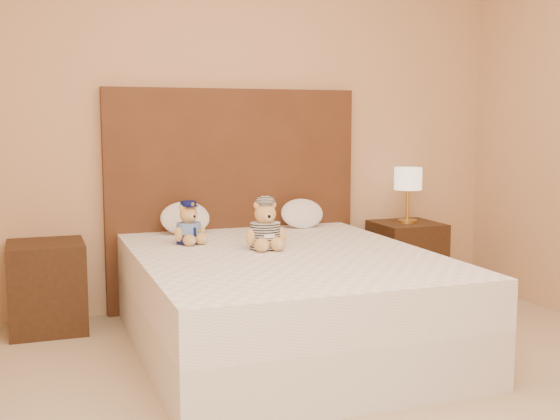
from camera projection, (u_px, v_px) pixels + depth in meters
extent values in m
cube|color=tan|center=(231.00, 111.00, 4.81)|extent=(4.00, 0.04, 2.70)
cube|color=white|center=(283.00, 322.00, 3.98)|extent=(1.60, 2.00, 0.30)
cube|color=white|center=(283.00, 274.00, 3.94)|extent=(1.60, 2.00, 0.25)
cube|color=#502D18|center=(233.00, 199.00, 4.85)|extent=(1.75, 0.08, 1.50)
cube|color=#381F11|center=(47.00, 287.00, 4.29)|extent=(0.45, 0.45, 0.55)
cube|color=#381F11|center=(406.00, 260.00, 5.13)|extent=(0.45, 0.45, 0.55)
cylinder|color=gold|center=(407.00, 221.00, 5.09)|extent=(0.14, 0.14, 0.02)
cylinder|color=gold|center=(408.00, 203.00, 5.08)|extent=(0.02, 0.02, 0.26)
cylinder|color=beige|center=(408.00, 179.00, 5.05)|extent=(0.20, 0.20, 0.16)
ellipsoid|color=white|center=(185.00, 217.00, 4.56)|extent=(0.33, 0.21, 0.23)
ellipsoid|color=white|center=(302.00, 212.00, 4.84)|extent=(0.31, 0.20, 0.22)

